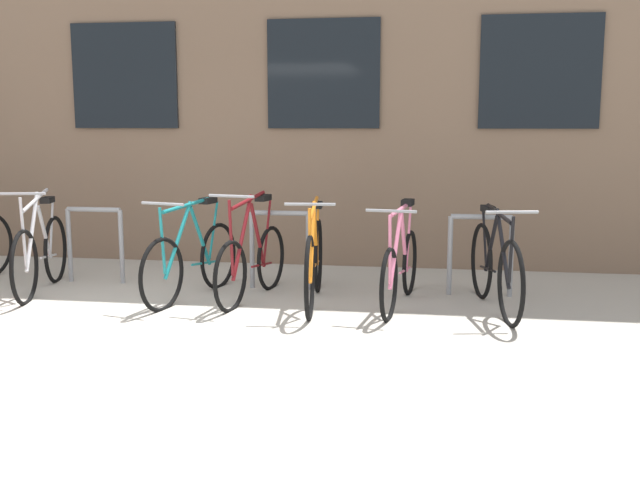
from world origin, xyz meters
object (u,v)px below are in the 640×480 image
at_px(bicycle_teal, 192,260).
at_px(bicycle_orange, 314,262).
at_px(bicycle_silver, 41,253).
at_px(bicycle_maroon, 252,261).
at_px(bicycle_pink, 400,267).
at_px(bicycle_black, 495,267).

bearing_deg(bicycle_teal, bicycle_orange, -1.63).
bearing_deg(bicycle_silver, bicycle_orange, -1.26).
bearing_deg(bicycle_maroon, bicycle_silver, -179.49).
distance_m(bicycle_pink, bicycle_silver, 3.59).
relative_size(bicycle_teal, bicycle_silver, 1.00).
relative_size(bicycle_teal, bicycle_orange, 0.92).
xyz_separation_m(bicycle_teal, bicycle_orange, (1.20, -0.03, 0.02)).
height_order(bicycle_pink, bicycle_orange, bicycle_orange).
bearing_deg(bicycle_pink, bicycle_black, -1.75).
height_order(bicycle_orange, bicycle_maroon, bicycle_maroon).
xyz_separation_m(bicycle_pink, bicycle_orange, (-0.80, -0.03, 0.03)).
bearing_deg(bicycle_orange, bicycle_silver, 178.74).
bearing_deg(bicycle_teal, bicycle_silver, 179.01).
distance_m(bicycle_teal, bicycle_silver, 1.59).
height_order(bicycle_teal, bicycle_maroon, bicycle_maroon).
bearing_deg(bicycle_maroon, bicycle_teal, -175.45).
distance_m(bicycle_orange, bicycle_maroon, 0.63).
bearing_deg(bicycle_black, bicycle_pink, 178.25).
bearing_deg(bicycle_maroon, bicycle_black, -1.86).
distance_m(bicycle_pink, bicycle_orange, 0.80).
relative_size(bicycle_black, bicycle_orange, 0.96).
xyz_separation_m(bicycle_black, bicycle_pink, (-0.86, 0.03, -0.03)).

